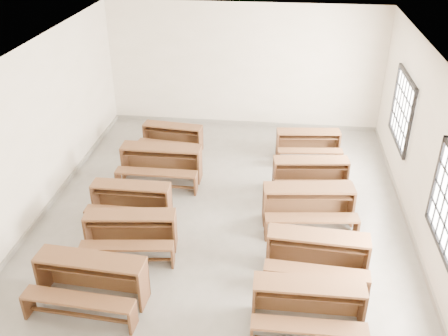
# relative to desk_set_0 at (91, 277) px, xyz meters

# --- Properties ---
(room) EXTENTS (8.50, 8.50, 3.20)m
(room) POSITION_rel_desk_set_0_xyz_m (1.80, 2.59, 1.71)
(room) COLOR gray
(room) RESTS_ON ground
(desk_set_0) EXTENTS (1.72, 0.97, 0.75)m
(desk_set_0) POSITION_rel_desk_set_0_xyz_m (0.00, 0.00, 0.00)
(desk_set_0) COLOR brown
(desk_set_0) RESTS_ON ground
(desk_set_1) EXTENTS (1.64, 0.99, 0.70)m
(desk_set_1) POSITION_rel_desk_set_0_xyz_m (0.24, 1.28, -0.03)
(desk_set_1) COLOR brown
(desk_set_1) RESTS_ON ground
(desk_set_2) EXTENTS (1.50, 0.78, 0.67)m
(desk_set_2) POSITION_rel_desk_set_0_xyz_m (-0.04, 2.28, -0.04)
(desk_set_2) COLOR brown
(desk_set_2) RESTS_ON ground
(desk_set_3) EXTENTS (1.70, 0.88, 0.77)m
(desk_set_3) POSITION_rel_desk_set_0_xyz_m (0.21, 3.72, 0.01)
(desk_set_3) COLOR brown
(desk_set_3) RESTS_ON ground
(desk_set_4) EXTENTS (1.49, 0.89, 0.64)m
(desk_set_4) POSITION_rel_desk_set_0_xyz_m (0.15, 5.14, -0.07)
(desk_set_4) COLOR brown
(desk_set_4) RESTS_ON ground
(desk_set_5) EXTENTS (1.59, 0.84, 0.71)m
(desk_set_5) POSITION_rel_desk_set_0_xyz_m (3.24, -0.11, -0.02)
(desk_set_5) COLOR brown
(desk_set_5) RESTS_ON ground
(desk_set_6) EXTENTS (1.67, 0.93, 0.73)m
(desk_set_6) POSITION_rel_desk_set_0_xyz_m (3.41, 1.03, -0.01)
(desk_set_6) COLOR brown
(desk_set_6) RESTS_ON ground
(desk_set_7) EXTENTS (1.77, 1.06, 0.75)m
(desk_set_7) POSITION_rel_desk_set_0_xyz_m (3.31, 2.45, 0.00)
(desk_set_7) COLOR brown
(desk_set_7) RESTS_ON ground
(desk_set_8) EXTENTS (1.62, 0.97, 0.69)m
(desk_set_8) POSITION_rel_desk_set_0_xyz_m (3.39, 3.66, -0.03)
(desk_set_8) COLOR brown
(desk_set_8) RESTS_ON ground
(desk_set_9) EXTENTS (1.53, 0.91, 0.66)m
(desk_set_9) POSITION_rel_desk_set_0_xyz_m (3.38, 5.14, -0.05)
(desk_set_9) COLOR brown
(desk_set_9) RESTS_ON ground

